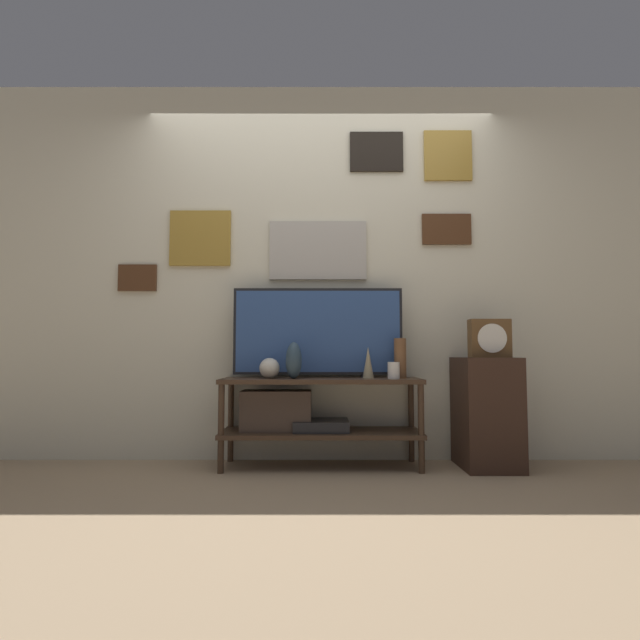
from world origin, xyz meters
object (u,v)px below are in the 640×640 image
Objects in this scene: television at (316,331)px; vase_urn_stoneware at (292,360)px; vase_tall_ceramic at (398,358)px; candle_jar at (391,370)px; vase_round_glass at (267,368)px; vase_slim_bronze at (366,363)px; mantel_clock at (487,338)px.

television is 4.85× the size of vase_urn_stoneware.
vase_tall_ceramic reaches higher than candle_jar.
vase_round_glass is 1.24× the size of candle_jar.
vase_round_glass is at bearing -177.50° from vase_slim_bronze.
candle_jar is (0.65, -0.02, -0.06)m from vase_urn_stoneware.
vase_urn_stoneware is 2.19× the size of candle_jar.
candle_jar is (-0.06, -0.08, -0.08)m from vase_tall_ceramic.
vase_round_glass is at bearing -178.39° from vase_tall_ceramic.
vase_urn_stoneware is at bearing -134.44° from television.
vase_urn_stoneware is at bearing -179.58° from mantel_clock.
candle_jar is at bearing -20.30° from television.
vase_round_glass is 0.65m from vase_slim_bronze.
vase_slim_bronze is 0.18m from candle_jar.
mantel_clock is at bearing -0.98° from vase_round_glass.
vase_tall_ceramic is (0.21, -0.00, 0.03)m from vase_slim_bronze.
television is 1.14m from mantel_clock.
television reaches higher than vase_round_glass.
television is 0.41m from vase_slim_bronze.
mantel_clock is at bearing -4.82° from vase_tall_ceramic.
vase_round_glass is (-0.32, -0.13, -0.25)m from television.
vase_slim_bronze is at bearing 151.53° from candle_jar.
television reaches higher than vase_tall_ceramic.
vase_round_glass reaches higher than candle_jar.
mantel_clock reaches higher than candle_jar.
vase_urn_stoneware is at bearing -172.75° from vase_slim_bronze.
television is 5.57× the size of vase_slim_bronze.
vase_slim_bronze is 1.90× the size of candle_jar.
vase_slim_bronze is 0.49m from vase_urn_stoneware.
mantel_clock is at bearing 2.86° from candle_jar.
vase_slim_bronze reaches higher than candle_jar.
vase_urn_stoneware is (0.16, -0.03, 0.05)m from vase_round_glass.
vase_slim_bronze is at bearing 7.25° from vase_urn_stoneware.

